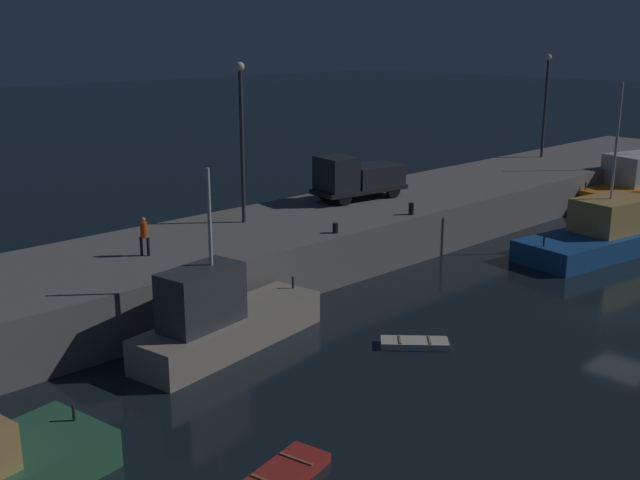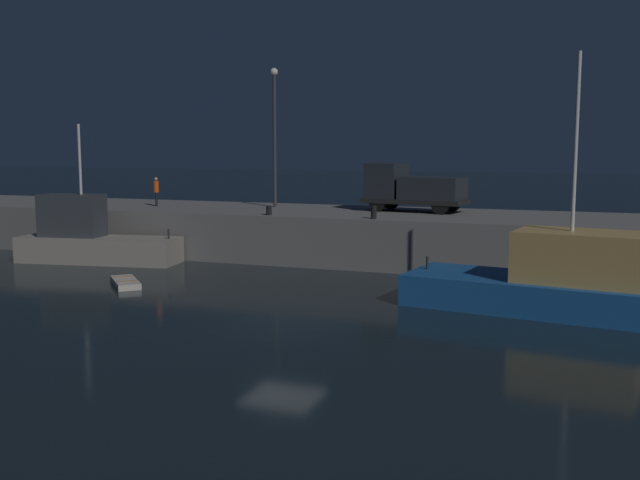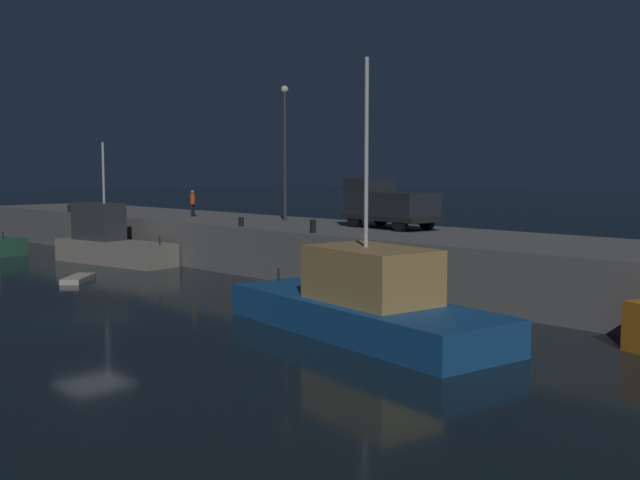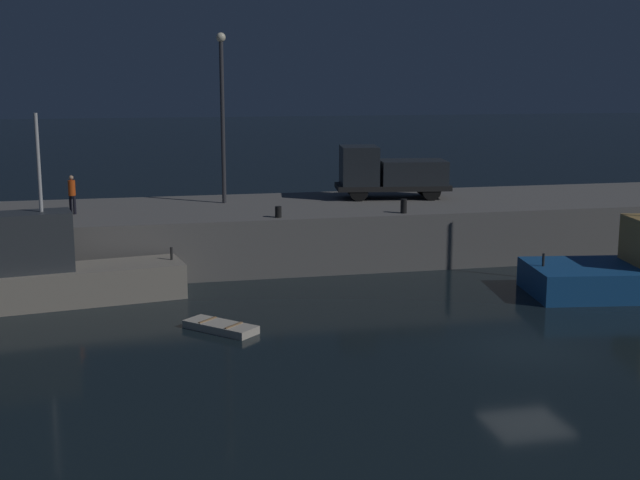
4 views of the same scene
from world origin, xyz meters
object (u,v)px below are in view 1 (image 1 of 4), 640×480
(bollard_east, at_px, (411,209))
(dinghy_orange_near, at_px, (282,475))
(fishing_boat_white, at_px, (607,233))
(bollard_west, at_px, (335,228))
(dockworker, at_px, (144,234))
(rowboat_white_mid, at_px, (415,343))
(lamp_post_west, at_px, (242,130))
(lamp_post_east, at_px, (546,98))
(fishing_boat_orange, at_px, (222,321))
(utility_truck, at_px, (357,177))

(bollard_east, bearing_deg, dinghy_orange_near, -149.58)
(fishing_boat_white, relative_size, bollard_east, 18.78)
(bollard_west, bearing_deg, fishing_boat_white, -23.82)
(fishing_boat_white, xyz_separation_m, dockworker, (-23.36, 9.46, 2.42))
(rowboat_white_mid, distance_m, dockworker, 12.31)
(lamp_post_west, bearing_deg, lamp_post_east, 1.15)
(bollard_east, bearing_deg, lamp_post_east, 13.66)
(bollard_east, bearing_deg, fishing_boat_white, -35.08)
(bollard_east, bearing_deg, dockworker, 167.98)
(fishing_boat_white, height_order, dinghy_orange_near, fishing_boat_white)
(lamp_post_east, xyz_separation_m, bollard_west, (-27.83, -5.34, -4.27))
(dinghy_orange_near, distance_m, dockworker, 15.08)
(dinghy_orange_near, height_order, lamp_post_east, lamp_post_east)
(rowboat_white_mid, bearing_deg, dockworker, 116.34)
(fishing_boat_orange, distance_m, lamp_post_east, 38.05)
(bollard_east, bearing_deg, bollard_west, 179.29)
(fishing_boat_orange, bearing_deg, rowboat_white_mid, -41.39)
(fishing_boat_white, distance_m, bollard_west, 16.22)
(bollard_west, bearing_deg, rowboat_white_mid, -113.53)
(fishing_boat_white, height_order, fishing_boat_orange, fishing_boat_white)
(utility_truck, bearing_deg, lamp_post_west, 178.71)
(lamp_post_east, bearing_deg, lamp_post_west, -178.85)
(utility_truck, bearing_deg, dockworker, -173.81)
(fishing_boat_white, height_order, dockworker, fishing_boat_white)
(lamp_post_west, height_order, bollard_east, lamp_post_west)
(bollard_east, bearing_deg, lamp_post_west, 146.75)
(fishing_boat_orange, distance_m, lamp_post_west, 11.94)
(lamp_post_west, distance_m, lamp_post_east, 29.60)
(fishing_boat_orange, height_order, bollard_west, fishing_boat_orange)
(bollard_east, bearing_deg, rowboat_white_mid, -139.56)
(dinghy_orange_near, distance_m, utility_truck, 25.19)
(utility_truck, bearing_deg, lamp_post_east, 2.06)
(bollard_west, bearing_deg, fishing_boat_orange, -162.61)
(fishing_boat_white, distance_m, bollard_east, 11.35)
(rowboat_white_mid, relative_size, dockworker, 1.51)
(dinghy_orange_near, bearing_deg, fishing_boat_orange, 62.89)
(fishing_boat_white, bearing_deg, bollard_west, 156.18)
(lamp_post_west, bearing_deg, dockworker, -165.25)
(fishing_boat_orange, xyz_separation_m, lamp_post_west, (7.12, 7.53, 5.92))
(fishing_boat_white, height_order, bollard_east, fishing_boat_white)
(fishing_boat_orange, bearing_deg, dinghy_orange_near, -117.11)
(fishing_boat_orange, relative_size, rowboat_white_mid, 3.41)
(lamp_post_west, height_order, lamp_post_east, lamp_post_west)
(fishing_boat_white, height_order, utility_truck, fishing_boat_white)
(dockworker, bearing_deg, bollard_east, -12.02)
(utility_truck, height_order, dockworker, utility_truck)
(dinghy_orange_near, distance_m, bollard_east, 21.85)
(fishing_boat_orange, relative_size, bollard_west, 18.17)
(utility_truck, bearing_deg, bollard_east, -99.00)
(dinghy_orange_near, relative_size, bollard_west, 6.63)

